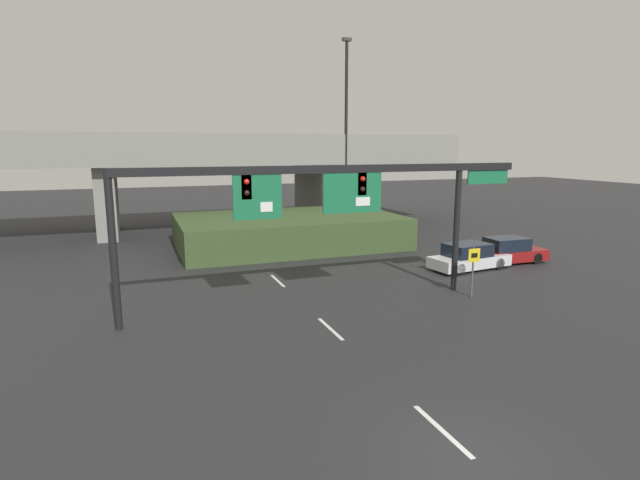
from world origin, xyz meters
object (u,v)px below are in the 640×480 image
parked_sedan_near_right (469,257)px  speed_limit_sign (473,265)px  signal_gantry (328,192)px  highway_light_pole_near (346,132)px  parked_sedan_mid_right (508,251)px

parked_sedan_near_right → speed_limit_sign: bearing=-131.7°
signal_gantry → highway_light_pole_near: highway_light_pole_near is taller
speed_limit_sign → parked_sedan_mid_right: (6.26, 4.92, -0.81)m
highway_light_pole_near → parked_sedan_near_right: (1.16, -14.48, -7.11)m
speed_limit_sign → signal_gantry: bearing=168.8°
signal_gantry → speed_limit_sign: signal_gantry is taller
parked_sedan_mid_right → highway_light_pole_near: bearing=109.3°
signal_gantry → speed_limit_sign: size_ratio=7.73×
parked_sedan_mid_right → parked_sedan_near_right: bearing=-168.7°
speed_limit_sign → parked_sedan_near_right: bearing=54.7°
parked_sedan_mid_right → speed_limit_sign: bearing=-139.5°
signal_gantry → highway_light_pole_near: bearing=64.4°
highway_light_pole_near → parked_sedan_mid_right: (4.29, -13.99, -7.10)m
signal_gantry → parked_sedan_near_right: 10.93m
speed_limit_sign → parked_sedan_near_right: speed_limit_sign is taller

